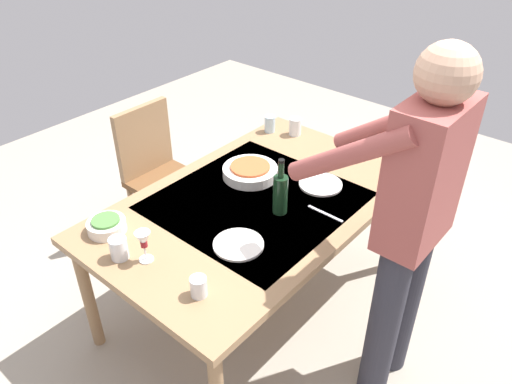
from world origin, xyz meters
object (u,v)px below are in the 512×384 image
Objects in this scene: person_server at (410,219)px; water_cup_near_left at (295,127)px; dinner_plate_far at (238,244)px; dining_table at (256,210)px; serving_bowl_pasta at (250,171)px; wine_bottle at (281,193)px; side_bowl_salad at (107,225)px; wine_glass_left at (143,241)px; water_cup_far_right at (119,248)px; chair_near at (157,167)px; dinner_plate_near at (321,184)px; water_cup_far_left at (270,124)px; water_cup_near_right at (199,287)px.

water_cup_near_left is (-0.67, -1.07, -0.18)m from person_server.
dining_table is at bearing -152.04° from dinner_plate_far.
dining_table is at bearing 48.29° from serving_bowl_pasta.
wine_bottle reaches higher than dinner_plate_far.
water_cup_near_left reaches higher than dining_table.
side_bowl_salad is at bearing -3.37° from water_cup_near_left.
water_cup_far_right is at bearing -57.57° from wine_glass_left.
dinner_plate_near is (-0.25, 1.08, 0.20)m from chair_near.
person_server is at bearing 120.59° from side_bowl_salad.
dinner_plate_far is (1.04, 0.46, -0.05)m from water_cup_near_left.
dinner_plate_near reaches higher than dining_table.
wine_glass_left is at bearing -50.91° from person_server.
wine_bottle is at bearing 42.50° from water_cup_far_left.
wine_glass_left reaches higher than water_cup_near_left.
water_cup_near_left is 0.57m from serving_bowl_pasta.
wine_glass_left is 0.42m from dinner_plate_far.
wine_glass_left is at bearing 15.72° from water_cup_far_left.
person_server is 1.23m from water_cup_far_right.
dinner_plate_near is (-0.33, 0.17, 0.07)m from dining_table.
water_cup_far_left is at bearing -164.28° from wine_glass_left.
chair_near reaches higher than dinner_plate_near.
water_cup_far_right is (1.36, 0.27, -0.00)m from water_cup_far_left.
serving_bowl_pasta reaches higher than dinner_plate_near.
wine_glass_left is (0.69, -0.85, -0.13)m from person_server.
side_bowl_salad is at bearing -38.82° from wine_bottle.
dinner_plate_near is at bearing 166.38° from wine_glass_left.
wine_glass_left reaches higher than dinner_plate_far.
side_bowl_salad is (0.68, -1.15, -0.21)m from person_server.
chair_near reaches higher than water_cup_near_left.
water_cup_near_right is at bearing 14.50° from dinner_plate_far.
dinner_plate_near is 0.65m from dinner_plate_far.
water_cup_near_right is at bearing -37.50° from person_server.
water_cup_near_right is 0.91m from serving_bowl_pasta.
wine_bottle is at bearing -86.82° from person_server.
water_cup_near_right is 0.85× the size of water_cup_far_right.
person_server reaches higher than wine_bottle.
water_cup_near_right is 0.34m from dinner_plate_far.
chair_near is at bearing -84.35° from serving_bowl_pasta.
water_cup_far_left is 0.45× the size of dinner_plate_far.
dinner_plate_near is (-0.97, 0.54, -0.03)m from side_bowl_salad.
water_cup_near_right is 0.29× the size of serving_bowl_pasta.
water_cup_near_right is 0.62m from side_bowl_salad.
serving_bowl_pasta is (-0.87, -0.01, -0.02)m from water_cup_far_right.
water_cup_far_left is at bearing -64.56° from water_cup_near_left.
serving_bowl_pasta is (-0.80, -0.43, -0.01)m from water_cup_near_right.
person_server is (0.04, 1.69, 0.43)m from chair_near.
water_cup_near_right is 1.46m from water_cup_far_left.
dinner_plate_far is at bearing 35.81° from serving_bowl_pasta.
dinner_plate_far is (0.97, 0.60, -0.05)m from water_cup_far_left.
dining_table is 19.37× the size of water_cup_near_right.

